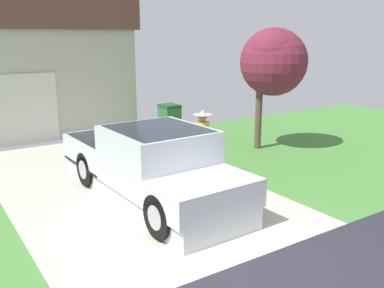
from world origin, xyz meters
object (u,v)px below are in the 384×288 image
Objects in this scene: pickup_truck at (156,169)px; wheeled_trash_bin at (170,118)px; handbag at (210,177)px; front_yard_tree at (273,60)px; person_with_hat at (203,141)px.

wheeled_trash_bin is at bearing -124.81° from pickup_truck.
front_yard_tree is (3.41, 1.58, 2.54)m from handbag.
front_yard_tree is at bearing 24.84° from handbag.
pickup_truck is 3.12× the size of person_with_hat.
front_yard_tree reaches higher than pickup_truck.
handbag is 4.53m from front_yard_tree.
pickup_truck is 1.75m from person_with_hat.
pickup_truck is at bearing -159.47° from front_yard_tree.
front_yard_tree is 3.54× the size of wheeled_trash_bin.
person_with_hat is 1.66× the size of wheeled_trash_bin.
person_with_hat reaches higher than wheeled_trash_bin.
person_with_hat is 3.67× the size of handbag.
person_with_hat is 0.88m from handbag.
pickup_truck is 5.19× the size of wheeled_trash_bin.
person_with_hat is (1.61, 0.63, 0.25)m from pickup_truck.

